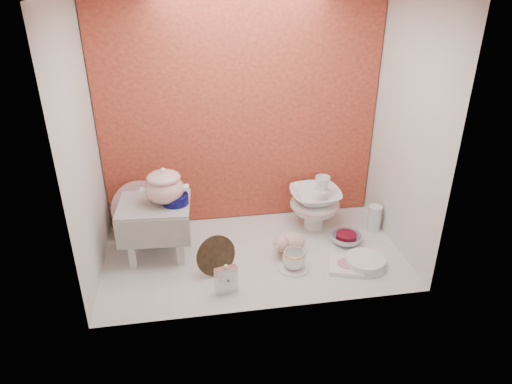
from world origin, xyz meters
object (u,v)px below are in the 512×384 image
(soup_tureen, at_px, (164,186))
(mantel_clock, at_px, (226,279))
(plush_pig, at_px, (290,242))
(gold_rim_teacup, at_px, (294,260))
(blue_white_vase, at_px, (158,223))
(crystal_bowl, at_px, (346,239))
(porcelain_tower, at_px, (315,202))
(step_stool, at_px, (157,229))
(floral_platter, at_px, (139,208))
(dinner_plate_stack, at_px, (365,262))

(soup_tureen, relative_size, mantel_clock, 1.48)
(plush_pig, relative_size, gold_rim_teacup, 1.75)
(blue_white_vase, xyz_separation_m, crystal_bowl, (1.18, -0.24, -0.09))
(blue_white_vase, relative_size, porcelain_tower, 0.63)
(step_stool, bearing_deg, gold_rim_teacup, -16.22)
(floral_platter, xyz_separation_m, plush_pig, (0.92, -0.40, -0.10))
(soup_tureen, xyz_separation_m, floral_platter, (-0.19, 0.30, -0.29))
(porcelain_tower, bearing_deg, crystal_bowl, -55.95)
(floral_platter, relative_size, mantel_clock, 2.02)
(floral_platter, relative_size, blue_white_vase, 1.53)
(dinner_plate_stack, bearing_deg, crystal_bowl, 95.18)
(soup_tureen, distance_m, crystal_bowl, 1.19)
(step_stool, height_order, soup_tureen, soup_tureen)
(gold_rim_teacup, xyz_separation_m, porcelain_tower, (0.24, 0.44, 0.12))
(plush_pig, distance_m, porcelain_tower, 0.37)
(gold_rim_teacup, relative_size, dinner_plate_stack, 0.56)
(soup_tureen, height_order, floral_platter, soup_tureen)
(soup_tureen, relative_size, gold_rim_teacup, 1.95)
(gold_rim_teacup, bearing_deg, crystal_bowl, 29.13)
(mantel_clock, bearing_deg, crystal_bowl, 11.55)
(mantel_clock, relative_size, dinner_plate_stack, 0.74)
(crystal_bowl, bearing_deg, dinner_plate_stack, -84.82)
(soup_tureen, distance_m, floral_platter, 0.46)
(floral_platter, xyz_separation_m, gold_rim_teacup, (0.90, -0.58, -0.11))
(gold_rim_teacup, bearing_deg, plush_pig, 84.28)
(floral_platter, height_order, gold_rim_teacup, floral_platter)
(plush_pig, bearing_deg, soup_tureen, 155.83)
(soup_tureen, bearing_deg, gold_rim_teacup, -21.30)
(dinner_plate_stack, bearing_deg, mantel_clock, -173.03)
(step_stool, distance_m, gold_rim_teacup, 0.84)
(blue_white_vase, bearing_deg, floral_platter, 134.55)
(floral_platter, height_order, porcelain_tower, porcelain_tower)
(dinner_plate_stack, height_order, porcelain_tower, porcelain_tower)
(floral_platter, relative_size, plush_pig, 1.52)
(step_stool, relative_size, crystal_bowl, 2.12)
(step_stool, distance_m, mantel_clock, 0.57)
(plush_pig, distance_m, crystal_bowl, 0.38)
(gold_rim_teacup, bearing_deg, porcelain_tower, 61.43)
(gold_rim_teacup, height_order, dinner_plate_stack, gold_rim_teacup)
(soup_tureen, relative_size, floral_platter, 0.73)
(blue_white_vase, xyz_separation_m, gold_rim_teacup, (0.78, -0.46, -0.05))
(crystal_bowl, bearing_deg, mantel_clock, -155.57)
(mantel_clock, relative_size, crystal_bowl, 0.92)
(floral_platter, height_order, crystal_bowl, floral_platter)
(gold_rim_teacup, distance_m, porcelain_tower, 0.52)
(floral_platter, distance_m, blue_white_vase, 0.18)
(gold_rim_teacup, bearing_deg, blue_white_vase, 149.78)
(plush_pig, height_order, dinner_plate_stack, plush_pig)
(dinner_plate_stack, relative_size, porcelain_tower, 0.65)
(soup_tureen, bearing_deg, step_stool, 173.39)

